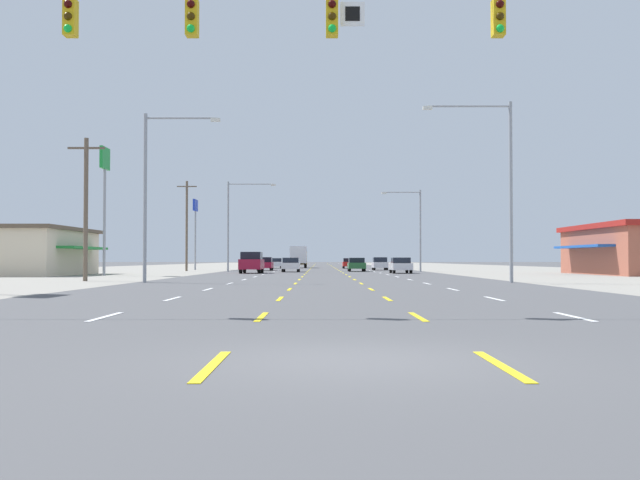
{
  "coord_description": "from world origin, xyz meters",
  "views": [
    {
      "loc": [
        -0.44,
        -9.38,
        1.29
      ],
      "look_at": [
        -0.15,
        80.38,
        3.67
      ],
      "focal_mm": 41.08,
      "sensor_mm": 36.0,
      "label": 1
    }
  ],
  "objects": [
    {
      "name": "pole_sign_left_row_2",
      "position": [
        -15.69,
        79.84,
        6.59
      ],
      "size": [
        0.24,
        2.34,
        8.61
      ],
      "color": "gray",
      "rests_on": "ground"
    },
    {
      "name": "streetlight_left_row_0",
      "position": [
        -9.7,
        31.06,
        5.48
      ],
      "size": [
        4.25,
        0.26,
        9.4
      ],
      "color": "gray",
      "rests_on": "ground"
    },
    {
      "name": "lane_markings",
      "position": [
        0.0,
        104.5,
        0.01
      ],
      "size": [
        10.64,
        227.6,
        0.01
      ],
      "color": "white",
      "rests_on": "ground"
    },
    {
      "name": "lot_apron_right",
      "position": [
        24.75,
        66.0,
        0.0
      ],
      "size": [
        28.0,
        440.0,
        0.01
      ],
      "primitive_type": "cube",
      "color": "gray",
      "rests_on": "ground"
    },
    {
      "name": "lot_apron_left",
      "position": [
        -24.75,
        66.0,
        0.0
      ],
      "size": [
        28.0,
        440.0,
        0.01
      ],
      "primitive_type": "cube",
      "color": "gray",
      "rests_on": "ground"
    },
    {
      "name": "sedan_far_left_distant_a",
      "position": [
        -6.78,
        96.07,
        0.76
      ],
      "size": [
        1.8,
        4.5,
        1.46
      ],
      "color": "silver",
      "rests_on": "ground"
    },
    {
      "name": "pole_sign_left_row_1",
      "position": [
        -17.47,
        48.24,
        7.66
      ],
      "size": [
        0.24,
        2.08,
        10.16
      ],
      "color": "gray",
      "rests_on": "ground"
    },
    {
      "name": "streetlight_right_row_1",
      "position": [
        9.68,
        67.66,
        5.08
      ],
      "size": [
        4.18,
        0.26,
        8.64
      ],
      "color": "gray",
      "rests_on": "ground"
    },
    {
      "name": "suv_far_left_nearest",
      "position": [
        -6.81,
        58.7,
        1.03
      ],
      "size": [
        1.98,
        4.9,
        1.98
      ],
      "color": "maroon",
      "rests_on": "ground"
    },
    {
      "name": "storefront_left_row_1",
      "position": [
        -25.41,
        50.65,
        1.97
      ],
      "size": [
        11.49,
        13.27,
        3.91
      ],
      "color": "beige",
      "rests_on": "ground"
    },
    {
      "name": "hatchback_far_left_far",
      "position": [
        -6.78,
        74.83,
        0.78
      ],
      "size": [
        1.72,
        3.9,
        1.54
      ],
      "color": "maroon",
      "rests_on": "ground"
    },
    {
      "name": "sedan_inner_left_mid",
      "position": [
        -3.44,
        65.85,
        0.76
      ],
      "size": [
        1.8,
        4.5,
        1.46
      ],
      "color": "white",
      "rests_on": "ground"
    },
    {
      "name": "signal_span_wire",
      "position": [
        -0.38,
        8.59,
        5.29
      ],
      "size": [
        27.04,
        0.53,
        9.08
      ],
      "color": "brown",
      "rests_on": "ground"
    },
    {
      "name": "hatchback_far_right_farther",
      "position": [
        6.75,
        78.51,
        0.78
      ],
      "size": [
        1.72,
        3.9,
        1.54
      ],
      "color": "silver",
      "rests_on": "ground"
    },
    {
      "name": "utility_pole_left_row_1",
      "position": [
        -15.24,
        71.59,
        5.19
      ],
      "size": [
        2.2,
        0.26,
        9.99
      ],
      "color": "brown",
      "rests_on": "ground"
    },
    {
      "name": "box_truck_inner_left_distant_b",
      "position": [
        -3.68,
        101.48,
        1.84
      ],
      "size": [
        2.4,
        7.2,
        3.23
      ],
      "color": "#B28C33",
      "rests_on": "ground"
    },
    {
      "name": "sedan_inner_right_farthest",
      "position": [
        3.68,
        94.59,
        0.76
      ],
      "size": [
        1.8,
        4.5,
        1.46
      ],
      "color": "red",
      "rests_on": "ground"
    },
    {
      "name": "streetlight_right_row_0",
      "position": [
        9.61,
        31.06,
        5.91
      ],
      "size": [
        4.96,
        0.26,
        10.07
      ],
      "color": "gray",
      "rests_on": "ground"
    },
    {
      "name": "utility_pole_left_row_0",
      "position": [
        -14.33,
        33.85,
        4.44
      ],
      "size": [
        2.2,
        0.26,
        8.5
      ],
      "color": "brown",
      "rests_on": "ground"
    },
    {
      "name": "ground_plane",
      "position": [
        0.0,
        66.0,
        0.0
      ],
      "size": [
        572.0,
        572.0,
        0.0
      ],
      "primitive_type": "plane",
      "color": "#4C4C4F"
    },
    {
      "name": "sedan_inner_right_midfar",
      "position": [
        3.45,
        68.72,
        0.76
      ],
      "size": [
        1.8,
        4.5,
        1.46
      ],
      "color": "#235B2D",
      "rests_on": "ground"
    },
    {
      "name": "streetlight_left_row_1",
      "position": [
        -9.56,
        67.66,
        5.63
      ],
      "size": [
        5.13,
        0.26,
        9.51
      ],
      "color": "gray",
      "rests_on": "ground"
    },
    {
      "name": "sedan_far_right_near",
      "position": [
        7.07,
        58.71,
        0.76
      ],
      "size": [
        1.8,
        4.5,
        1.46
      ],
      "color": "silver",
      "rests_on": "ground"
    }
  ]
}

